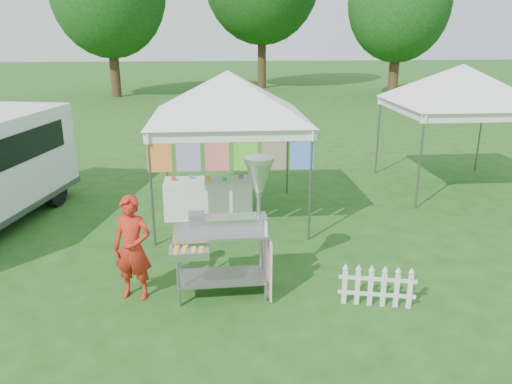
{
  "coord_description": "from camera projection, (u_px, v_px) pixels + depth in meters",
  "views": [
    {
      "loc": [
        -0.28,
        -6.42,
        3.73
      ],
      "look_at": [
        0.4,
        1.67,
        1.1
      ],
      "focal_mm": 35.0,
      "sensor_mm": 36.0,
      "label": 1
    }
  ],
  "objects": [
    {
      "name": "donut_cart",
      "position": [
        236.0,
        217.0,
        7.07
      ],
      "size": [
        1.48,
        1.05,
        2.06
      ],
      "rotation": [
        0.0,
        0.0,
        0.03
      ],
      "color": "gray",
      "rests_on": "ground"
    },
    {
      "name": "display_table",
      "position": [
        208.0,
        198.0,
        10.46
      ],
      "size": [
        1.8,
        0.7,
        0.78
      ],
      "primitive_type": "cube",
      "color": "white",
      "rests_on": "ground"
    },
    {
      "name": "tree_right",
      "position": [
        399.0,
        3.0,
        27.31
      ],
      "size": [
        5.6,
        5.6,
        8.42
      ],
      "color": "#3E2916",
      "rests_on": "ground"
    },
    {
      "name": "canopy_main",
      "position": [
        228.0,
        71.0,
        9.65
      ],
      "size": [
        4.24,
        4.24,
        3.45
      ],
      "color": "#59595E",
      "rests_on": "ground"
    },
    {
      "name": "canopy_right",
      "position": [
        464.0,
        64.0,
        11.51
      ],
      "size": [
        4.24,
        4.24,
        3.45
      ],
      "color": "#59595E",
      "rests_on": "ground"
    },
    {
      "name": "ground",
      "position": [
        238.0,
        300.0,
        7.26
      ],
      "size": [
        120.0,
        120.0,
        0.0
      ],
      "primitive_type": "plane",
      "color": "#1B4E16",
      "rests_on": "ground"
    },
    {
      "name": "picket_fence",
      "position": [
        377.0,
        288.0,
        7.01
      ],
      "size": [
        1.06,
        0.27,
        0.56
      ],
      "rotation": [
        0.0,
        0.0,
        -0.23
      ],
      "color": "silver",
      "rests_on": "ground"
    },
    {
      "name": "vendor",
      "position": [
        133.0,
        248.0,
        7.11
      ],
      "size": [
        0.64,
        0.5,
        1.56
      ],
      "primitive_type": "imported",
      "rotation": [
        0.0,
        0.0,
        -0.25
      ],
      "color": "red",
      "rests_on": "ground"
    }
  ]
}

